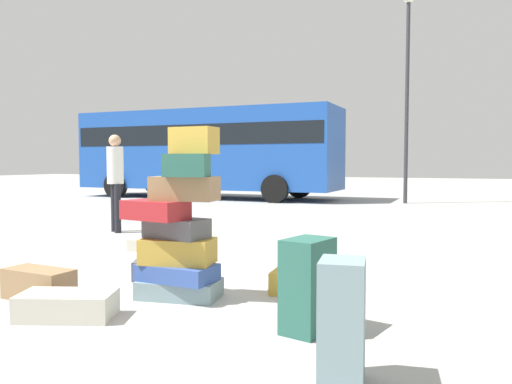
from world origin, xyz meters
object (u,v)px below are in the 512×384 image
object	(u,v)px
suitcase_tan_behind_tower	(302,282)
suitcase_slate_white_trunk	(342,322)
suitcase_teal_upright_blue	(308,285)
suitcase_brown_right_side	(39,284)
parked_bus	(207,148)
suitcase_charcoal_foreground_near	(164,270)
lamp_post	(407,67)
suitcase_cream_foreground_far	(154,245)
suitcase_cream_left_side	(67,305)
suitcase_tower	(178,232)
person_bearded_onlooker	(115,174)

from	to	relation	value
suitcase_tan_behind_tower	suitcase_slate_white_trunk	bearing A→B (deg)	-70.78
suitcase_teal_upright_blue	suitcase_brown_right_side	distance (m)	2.62
suitcase_brown_right_side	parked_bus	xyz separation A→B (m)	(-4.97, 12.80, 1.69)
suitcase_brown_right_side	suitcase_charcoal_foreground_near	bearing A→B (deg)	64.98
suitcase_tan_behind_tower	suitcase_teal_upright_blue	distance (m)	1.15
suitcase_charcoal_foreground_near	lamp_post	bearing A→B (deg)	60.49
suitcase_cream_foreground_far	lamp_post	bearing A→B (deg)	63.85
suitcase_cream_foreground_far	suitcase_brown_right_side	xyz separation A→B (m)	(0.46, -2.61, 0.06)
suitcase_teal_upright_blue	parked_bus	xyz separation A→B (m)	(-7.57, 12.73, 1.48)
suitcase_cream_foreground_far	suitcase_slate_white_trunk	world-z (taller)	suitcase_slate_white_trunk
suitcase_cream_left_side	lamp_post	xyz separation A→B (m)	(1.36, 13.29, 4.15)
suitcase_cream_foreground_far	parked_bus	distance (m)	11.28
suitcase_tower	suitcase_brown_right_side	bearing A→B (deg)	-156.45
suitcase_tower	suitcase_cream_foreground_far	size ratio (longest dim) A/B	2.24
suitcase_tower	parked_bus	xyz separation A→B (m)	(-6.17, 12.28, 1.20)
suitcase_charcoal_foreground_near	suitcase_slate_white_trunk	size ratio (longest dim) A/B	0.89
suitcase_teal_upright_blue	suitcase_tan_behind_tower	bearing A→B (deg)	123.19
person_bearded_onlooker	suitcase_cream_left_side	bearing A→B (deg)	-20.21
suitcase_cream_foreground_far	suitcase_slate_white_trunk	bearing A→B (deg)	-56.06
suitcase_brown_right_side	parked_bus	world-z (taller)	parked_bus
suitcase_tan_behind_tower	suitcase_cream_foreground_far	world-z (taller)	suitcase_tan_behind_tower
suitcase_cream_foreground_far	suitcase_brown_right_side	size ratio (longest dim) A/B	1.06
suitcase_charcoal_foreground_near	suitcase_tan_behind_tower	world-z (taller)	suitcase_tan_behind_tower
suitcase_cream_left_side	person_bearded_onlooker	xyz separation A→B (m)	(-2.91, 4.38, 0.97)
suitcase_cream_foreground_far	person_bearded_onlooker	world-z (taller)	person_bearded_onlooker
suitcase_teal_upright_blue	lamp_post	xyz separation A→B (m)	(-0.57, 12.86, 3.90)
lamp_post	suitcase_charcoal_foreground_near	bearing A→B (deg)	-96.73
suitcase_cream_left_side	suitcase_teal_upright_blue	bearing A→B (deg)	-7.95
suitcase_teal_upright_blue	suitcase_cream_foreground_far	xyz separation A→B (m)	(-3.07, 2.53, -0.27)
parked_bus	suitcase_cream_foreground_far	bearing A→B (deg)	-65.48
suitcase_tower	lamp_post	world-z (taller)	lamp_post
suitcase_tan_behind_tower	suitcase_teal_upright_blue	world-z (taller)	suitcase_teal_upright_blue
suitcase_cream_foreground_far	lamp_post	size ratio (longest dim) A/B	0.11
suitcase_teal_upright_blue	parked_bus	world-z (taller)	parked_bus
suitcase_cream_left_side	lamp_post	bearing A→B (deg)	63.65
suitcase_tan_behind_tower	person_bearded_onlooker	world-z (taller)	person_bearded_onlooker
suitcase_tower	suitcase_charcoal_foreground_near	world-z (taller)	suitcase_tower
suitcase_tower	suitcase_teal_upright_blue	world-z (taller)	suitcase_tower
suitcase_slate_white_trunk	suitcase_cream_left_side	size ratio (longest dim) A/B	0.96
suitcase_tower	suitcase_cream_left_side	bearing A→B (deg)	-121.27
suitcase_cream_left_side	person_bearded_onlooker	bearing A→B (deg)	103.04
suitcase_cream_foreground_far	suitcase_tower	bearing A→B (deg)	-63.88
person_bearded_onlooker	parked_bus	size ratio (longest dim) A/B	0.19
suitcase_charcoal_foreground_near	suitcase_slate_white_trunk	xyz separation A→B (m)	(2.40, -1.87, 0.26)
suitcase_tower	suitcase_slate_white_trunk	distance (m)	2.24
suitcase_slate_white_trunk	parked_bus	world-z (taller)	parked_bus
suitcase_charcoal_foreground_near	suitcase_slate_white_trunk	world-z (taller)	suitcase_slate_white_trunk
suitcase_tower	suitcase_cream_left_side	world-z (taller)	suitcase_tower
parked_bus	suitcase_charcoal_foreground_near	bearing A→B (deg)	-63.61
suitcase_brown_right_side	lamp_post	bearing A→B (deg)	85.17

